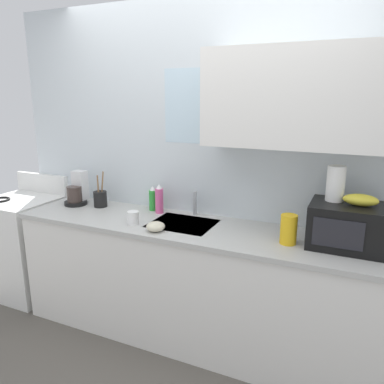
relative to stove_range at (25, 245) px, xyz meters
The scene contains 14 objects.
kitchen_wall_assembly 2.09m from the stove_range, ahead, with size 3.49×0.42×2.50m.
counter_unit 1.71m from the stove_range, ahead, with size 2.72×0.63×0.90m.
sink_faucet 1.73m from the stove_range, ahead, with size 0.03×0.03×0.19m, color #B2B5BA.
stove_range is the anchor object (origin of this frame).
microwave 2.79m from the stove_range, ahead, with size 0.46×0.35×0.27m.
banana_bunch 2.88m from the stove_range, ahead, with size 0.20×0.11×0.07m, color gold.
paper_towel_roll 2.76m from the stove_range, ahead, with size 0.11×0.11×0.22m, color white.
coffee_maker 0.80m from the stove_range, 10.24° to the left, with size 0.19×0.21×0.28m.
dish_soap_bottle_pink 1.46m from the stove_range, ahead, with size 0.06×0.06×0.23m.
dish_soap_bottle_green 1.39m from the stove_range, ahead, with size 0.06×0.06×0.20m.
cereal_canister 2.45m from the stove_range, ahead, with size 0.10×0.10×0.19m, color gold.
mug_white 1.40m from the stove_range, ahead, with size 0.08×0.08×0.10m, color white.
utensil_crock 0.97m from the stove_range, ahead, with size 0.11×0.11×0.30m.
small_bowl 1.61m from the stove_range, ahead, with size 0.13×0.13×0.07m, color beige.
Camera 1 is at (1.07, -2.33, 1.81)m, focal length 35.43 mm.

